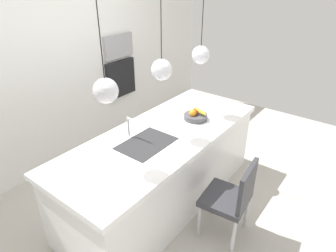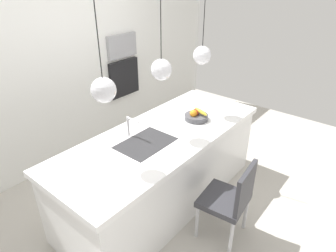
# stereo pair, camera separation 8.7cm
# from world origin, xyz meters

# --- Properties ---
(floor) EXTENTS (6.60, 6.60, 0.00)m
(floor) POSITION_xyz_m (0.00, 0.00, 0.00)
(floor) COLOR #BCB7AD
(floor) RESTS_ON ground
(back_wall) EXTENTS (6.00, 0.10, 2.60)m
(back_wall) POSITION_xyz_m (0.00, 1.65, 1.30)
(back_wall) COLOR white
(back_wall) RESTS_ON ground
(kitchen_island) EXTENTS (2.52, 0.99, 0.89)m
(kitchen_island) POSITION_xyz_m (0.00, 0.00, 0.45)
(kitchen_island) COLOR white
(kitchen_island) RESTS_ON ground
(sink_basin) EXTENTS (0.56, 0.40, 0.02)m
(sink_basin) POSITION_xyz_m (-0.25, 0.00, 0.88)
(sink_basin) COLOR #2D2D30
(sink_basin) RESTS_ON kitchen_island
(faucet) EXTENTS (0.02, 0.17, 0.22)m
(faucet) POSITION_xyz_m (-0.25, 0.21, 1.03)
(faucet) COLOR silver
(faucet) RESTS_ON kitchen_island
(fruit_bowl) EXTENTS (0.27, 0.28, 0.15)m
(fruit_bowl) POSITION_xyz_m (0.50, -0.09, 0.93)
(fruit_bowl) COLOR #4C4C51
(fruit_bowl) RESTS_ON kitchen_island
(microwave) EXTENTS (0.54, 0.08, 0.34)m
(microwave) POSITION_xyz_m (0.93, 1.58, 1.42)
(microwave) COLOR #9E9EA3
(microwave) RESTS_ON back_wall
(oven) EXTENTS (0.56, 0.08, 0.56)m
(oven) POSITION_xyz_m (0.93, 1.58, 0.92)
(oven) COLOR black
(oven) RESTS_ON back_wall
(chair_near) EXTENTS (0.48, 0.47, 0.86)m
(chair_near) POSITION_xyz_m (-0.00, -0.86, 0.48)
(chair_near) COLOR #333338
(chair_near) RESTS_ON ground
(pendant_light_left) EXTENTS (0.20, 0.20, 0.80)m
(pendant_light_left) POSITION_xyz_m (-0.70, 0.00, 1.58)
(pendant_light_left) COLOR silver
(pendant_light_center) EXTENTS (0.20, 0.20, 0.80)m
(pendant_light_center) POSITION_xyz_m (0.00, 0.00, 1.58)
(pendant_light_center) COLOR silver
(pendant_light_right) EXTENTS (0.20, 0.20, 0.80)m
(pendant_light_right) POSITION_xyz_m (0.70, 0.00, 1.58)
(pendant_light_right) COLOR silver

